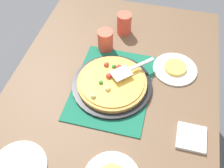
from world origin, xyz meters
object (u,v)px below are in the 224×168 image
Objects in this scene: pizza_pan at (112,85)px; napkin_stack at (191,137)px; pizza at (112,82)px; cup_near at (105,41)px; plate_far_right at (175,69)px; cup_far at (124,24)px; plate_side at (18,168)px; pizza_server at (130,69)px; served_slice_right at (175,67)px.

pizza_pan is 0.43m from napkin_stack.
cup_near is at bearing 21.54° from pizza.
cup_far is at bearing 54.83° from plate_far_right.
pizza_server reaches higher than plate_side.
pizza_server is 1.62× the size of napkin_stack.
plate_far_right is 1.83× the size of napkin_stack.
served_slice_right reaches higher than napkin_stack.
served_slice_right is 0.92× the size of cup_far.
cup_far reaches higher than pizza.
plate_side is 0.70m from napkin_stack.
plate_side is at bearing 114.28° from napkin_stack.
cup_far is (0.22, 0.31, 0.04)m from served_slice_right.
pizza is 0.10m from pizza_server.
pizza reaches higher than pizza_pan.
pizza is 2.75× the size of napkin_stack.
plate_far_right is at bearing -62.11° from pizza_server.
pizza_server is (0.54, -0.32, 0.06)m from plate_side.
pizza is 1.70× the size of pizza_server.
cup_far is (0.87, -0.22, 0.06)m from plate_side.
cup_near is 1.00× the size of cup_far.
napkin_stack is (-0.37, -0.10, 0.00)m from plate_far_right.
served_slice_right is at bearing 15.63° from napkin_stack.
pizza_server is at bearing -45.43° from pizza_pan.
served_slice_right is at bearing 0.00° from plate_far_right.
plate_far_right is 1.83× the size of cup_far.
pizza_server is at bearing 117.89° from served_slice_right.
served_slice_right reaches higher than plate_far_right.
cup_far is at bearing 35.28° from napkin_stack.
pizza_pan is 1.73× the size of plate_far_right.
cup_far is (0.22, 0.31, 0.06)m from plate_far_right.
cup_near is (0.71, -0.16, 0.06)m from plate_side.
served_slice_right is at bearing -62.11° from pizza_server.
napkin_stack is at bearing -144.72° from cup_far.
pizza is 0.40m from cup_far.
pizza is at bearing 45.61° from pizza_pan.
plate_side is 1.83× the size of cup_far.
cup_far is 1.00× the size of napkin_stack.
plate_far_right and plate_side have the same top height.
plate_side is (-0.47, 0.25, -0.03)m from pizza.
cup_near reaches higher than plate_far_right.
plate_side is at bearing 151.86° from pizza.
cup_near reaches higher than pizza_pan.
pizza_pan is 0.54m from plate_side.
served_slice_right is 0.38m from cup_near.
pizza_server is (0.07, -0.07, 0.06)m from pizza_pan.
pizza is at bearing 122.52° from plate_far_right.
napkin_stack is (-0.18, -0.38, -0.01)m from pizza_pan.
plate_far_right is 0.39m from cup_near.
plate_far_right is at bearing -98.93° from cup_near.
served_slice_right is 0.57× the size of pizza_server.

